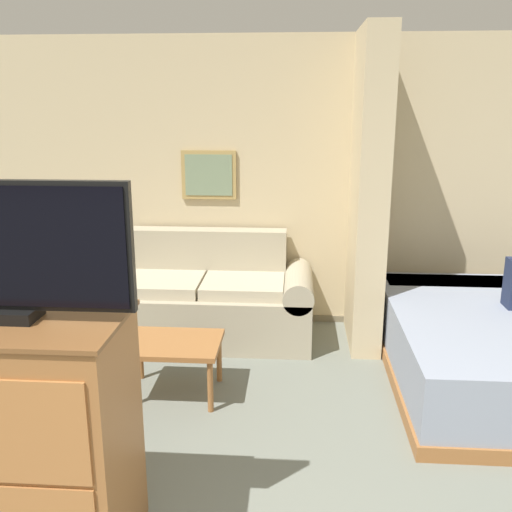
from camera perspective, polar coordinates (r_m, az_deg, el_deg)
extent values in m
cube|color=#CCB78E|center=(5.26, 4.90, 7.12)|extent=(6.24, 0.12, 2.60)
cube|color=#70644E|center=(5.51, 4.61, -6.18)|extent=(6.24, 0.02, 0.06)
cube|color=tan|center=(5.23, -4.74, 8.08)|extent=(0.50, 0.02, 0.44)
cube|color=gray|center=(5.22, -4.76, 8.06)|extent=(0.43, 0.01, 0.37)
cube|color=#CCB78E|center=(4.83, 11.16, 6.17)|extent=(0.24, 0.83, 2.60)
cube|color=tan|center=(5.08, -5.21, -5.68)|extent=(1.43, 0.84, 0.45)
cube|color=tan|center=(5.25, -4.77, 0.23)|extent=(1.43, 0.20, 0.46)
cube|color=tan|center=(5.28, -14.15, -5.30)|extent=(0.23, 0.84, 0.45)
cylinder|color=tan|center=(5.19, -14.35, -2.42)|extent=(0.25, 0.84, 0.25)
cube|color=tan|center=(5.02, 4.20, -5.93)|extent=(0.23, 0.84, 0.45)
cylinder|color=tan|center=(4.93, 4.26, -2.90)|extent=(0.25, 0.84, 0.25)
cube|color=#BAAF94|center=(5.02, -9.41, -2.76)|extent=(0.69, 0.60, 0.10)
cube|color=#BAAF94|center=(4.90, -1.26, -2.98)|extent=(0.69, 0.60, 0.10)
cube|color=#996033|center=(4.09, -8.37, -8.68)|extent=(0.68, 0.52, 0.04)
cylinder|color=#996033|center=(4.06, -13.14, -12.30)|extent=(0.04, 0.04, 0.37)
cylinder|color=#996033|center=(3.93, -4.59, -12.87)|extent=(0.04, 0.04, 0.37)
cylinder|color=#996033|center=(4.44, -11.48, -9.73)|extent=(0.04, 0.04, 0.37)
cylinder|color=#996033|center=(4.32, -3.71, -10.15)|extent=(0.04, 0.04, 0.37)
cube|color=#996033|center=(5.27, -17.49, -2.22)|extent=(0.42, 0.42, 0.04)
cylinder|color=#996033|center=(5.27, -19.76, -5.51)|extent=(0.04, 0.04, 0.50)
cylinder|color=#996033|center=(5.14, -16.11, -5.73)|extent=(0.04, 0.04, 0.50)
cylinder|color=#996033|center=(5.58, -18.32, -4.26)|extent=(0.04, 0.04, 0.50)
cylinder|color=#996033|center=(5.45, -14.85, -4.42)|extent=(0.04, 0.04, 0.50)
cylinder|color=tan|center=(5.25, -17.57, -1.27)|extent=(0.17, 0.17, 0.15)
cylinder|color=tan|center=(5.22, -17.67, 0.03)|extent=(0.02, 0.02, 0.10)
cone|color=white|center=(5.18, -17.81, 1.70)|extent=(0.36, 0.36, 0.21)
cube|color=#996033|center=(2.87, -22.09, -16.74)|extent=(0.93, 0.55, 1.12)
cube|color=brown|center=(2.63, -23.32, -6.03)|extent=(0.95, 0.58, 0.02)
cube|color=black|center=(2.62, -23.40, -5.32)|extent=(0.24, 0.16, 0.05)
cube|color=black|center=(2.54, -24.08, 0.94)|extent=(1.09, 0.04, 0.54)
cube|color=#996033|center=(4.75, 23.74, -10.84)|extent=(1.75, 2.14, 0.10)
cube|color=#8993A8|center=(4.65, 24.08, -7.91)|extent=(1.71, 2.10, 0.43)
cube|color=white|center=(5.33, 21.34, -2.86)|extent=(1.59, 0.36, 0.10)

